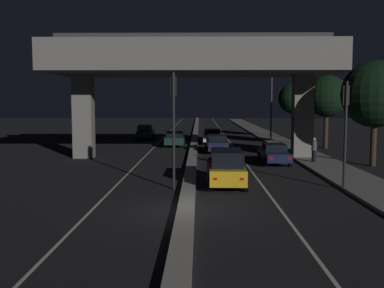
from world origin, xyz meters
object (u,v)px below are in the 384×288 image
Objects in this scene: traffic_light_right_of_median at (345,116)px; car_white_fourth at (212,136)px; motorcycle_blue_filtering_near at (210,174)px; street_lamp at (268,99)px; car_dark_blue_third at (217,143)px; car_dark_green_lead_oncoming at (175,139)px; car_dark_green_second_oncoming at (145,132)px; car_taxi_yellow_lead at (227,167)px; car_dark_blue_second at (274,154)px; traffic_light_left_of_median at (174,111)px; pedestrian_on_sidewalk at (314,150)px.

traffic_light_right_of_median is 1.32× the size of car_white_fourth.
street_lamp is at bearing -10.45° from motorcycle_blue_filtering_near.
car_dark_blue_third is 7.53m from car_white_fourth.
car_dark_green_lead_oncoming is at bearing 127.55° from car_white_fourth.
car_taxi_yellow_lead is at bearing 12.60° from car_dark_green_second_oncoming.
car_taxi_yellow_lead is 9.23m from car_dark_blue_second.
car_taxi_yellow_lead is at bearing 16.99° from traffic_light_left_of_median.
car_dark_green_lead_oncoming reaches higher than car_dark_blue_second.
car_dark_green_second_oncoming is at bearing 29.86° from car_dark_blue_third.
car_dark_blue_second is (3.83, 8.39, -0.26)m from car_taxi_yellow_lead.
car_dark_blue_third is 2.60× the size of motorcycle_blue_filtering_near.
car_dark_green_lead_oncoming is at bearing -153.56° from street_lamp.
car_dark_blue_third reaches higher than car_dark_blue_second.
car_white_fourth is 16.27m from pedestrian_on_sidewalk.
traffic_light_left_of_median is 8.39m from traffic_light_right_of_median.
car_white_fourth is (-6.01, -2.11, -3.80)m from street_lamp.
street_lamp is at bearing -7.84° from car_dark_blue_second.
car_dark_green_lead_oncoming is 15.95m from pedestrian_on_sidewalk.
traffic_light_left_of_median is 1.08× the size of traffic_light_right_of_median.
car_white_fourth is 1.01× the size of car_dark_green_lead_oncoming.
traffic_light_right_of_median is 1.25× the size of car_taxi_yellow_lead.
street_lamp reaches higher than car_taxi_yellow_lead.
traffic_light_right_of_median is 32.35m from car_dark_green_second_oncoming.
car_dark_green_lead_oncoming is (-3.90, 4.80, -0.01)m from car_dark_blue_third.
car_taxi_yellow_lead is 20.77m from car_dark_green_lead_oncoming.
pedestrian_on_sidewalk is at bearing -37.63° from car_taxi_yellow_lead.
traffic_light_left_of_median reaches higher than pedestrian_on_sidewalk.
car_dark_green_second_oncoming is (-3.83, 8.12, 0.14)m from car_dark_green_lead_oncoming.
traffic_light_left_of_median is at bearing 169.36° from car_dark_blue_third.
traffic_light_right_of_median reaches higher than car_dark_blue_third.
street_lamp is (8.60, 26.07, 0.68)m from traffic_light_left_of_median.
pedestrian_on_sidewalk is at bearing 44.58° from traffic_light_left_of_median.
car_dark_blue_third is 1.20× the size of car_white_fourth.
car_taxi_yellow_lead is at bearing -103.23° from street_lamp.
car_dark_green_second_oncoming is 24.72m from pedestrian_on_sidewalk.
car_taxi_yellow_lead is (-5.73, 0.81, -2.63)m from traffic_light_right_of_median.
car_dark_blue_third is at bearing 0.95° from motorcycle_blue_filtering_near.
car_white_fourth is 2.38× the size of pedestrian_on_sidewalk.
pedestrian_on_sidewalk reaches higher than car_white_fourth.
car_white_fourth is at bearing 83.82° from traffic_light_left_of_median.
traffic_light_right_of_median is at bearing -169.11° from car_dark_blue_second.
motorcycle_blue_filtering_near reaches higher than car_dark_green_lead_oncoming.
car_dark_green_lead_oncoming is (-7.61, 12.03, 0.02)m from car_dark_blue_second.
car_white_fourth is (-3.90, 14.75, 0.06)m from car_dark_blue_second.
traffic_light_right_of_median is at bearing -165.12° from car_white_fourth.
motorcycle_blue_filtering_near is at bearing 179.32° from car_white_fourth.
street_lamp reaches higher than car_dark_green_second_oncoming.
pedestrian_on_sidewalk is (10.36, -12.12, 0.25)m from car_dark_green_lead_oncoming.
car_white_fourth is at bearing 2.56° from motorcycle_blue_filtering_near.
car_dark_blue_second is (6.50, 9.21, -3.18)m from traffic_light_left_of_median.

